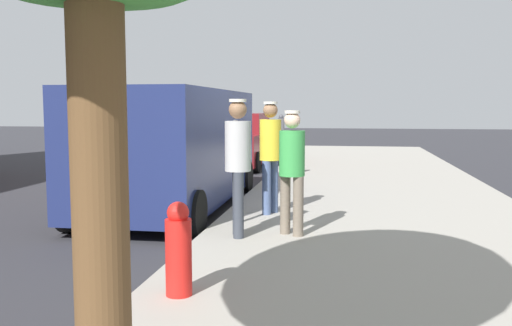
{
  "coord_description": "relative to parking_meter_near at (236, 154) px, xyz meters",
  "views": [
    {
      "loc": [
        2.94,
        -8.47,
        1.86
      ],
      "look_at": [
        1.65,
        -0.62,
        1.05
      ],
      "focal_mm": 39.03,
      "sensor_mm": 36.0,
      "label": 1
    }
  ],
  "objects": [
    {
      "name": "parking_meter_near",
      "position": [
        0.0,
        0.0,
        0.0
      ],
      "size": [
        0.14,
        0.18,
        1.52
      ],
      "color": "gray",
      "rests_on": "sidewalk_slab"
    },
    {
      "name": "pedestrian_in_gray",
      "position": [
        0.18,
        -0.76,
        0.01
      ],
      "size": [
        0.34,
        0.35,
        1.81
      ],
      "color": "#383D47",
      "rests_on": "sidewalk_slab"
    },
    {
      "name": "sidewalk_slab",
      "position": [
        2.15,
        0.62,
        -1.11
      ],
      "size": [
        5.0,
        32.0,
        0.15
      ],
      "primitive_type": "cube",
      "color": "#9E998E",
      "rests_on": "ground"
    },
    {
      "name": "parked_van",
      "position": [
        -1.5,
        1.76,
        -0.03
      ],
      "size": [
        2.13,
        5.2,
        2.15
      ],
      "color": "navy",
      "rests_on": "ground"
    },
    {
      "name": "parking_meter_far",
      "position": [
        0.0,
        5.61,
        0.0
      ],
      "size": [
        0.14,
        0.18,
        1.52
      ],
      "color": "gray",
      "rests_on": "sidewalk_slab"
    },
    {
      "name": "pedestrian_in_yellow",
      "position": [
        0.39,
        0.88,
        0.0
      ],
      "size": [
        0.34,
        0.34,
        1.79
      ],
      "color": "#4C608C",
      "rests_on": "sidewalk_slab"
    },
    {
      "name": "ground_plane",
      "position": [
        -1.35,
        0.62,
        -1.18
      ],
      "size": [
        80.0,
        80.0,
        0.0
      ],
      "primitive_type": "plane",
      "color": "#2D2D33"
    },
    {
      "name": "parked_sedan_ahead",
      "position": [
        -1.77,
        9.23,
        -0.43
      ],
      "size": [
        2.01,
        4.43,
        1.65
      ],
      "color": "maroon",
      "rests_on": "ground"
    },
    {
      "name": "pedestrian_in_green",
      "position": [
        0.87,
        -0.56,
        -0.08
      ],
      "size": [
        0.34,
        0.34,
        1.66
      ],
      "color": "#726656",
      "rests_on": "sidewalk_slab"
    },
    {
      "name": "fire_hydrant",
      "position": [
        0.1,
        -3.11,
        -0.61
      ],
      "size": [
        0.24,
        0.24,
        0.86
      ],
      "color": "red",
      "rests_on": "sidewalk_slab"
    }
  ]
}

